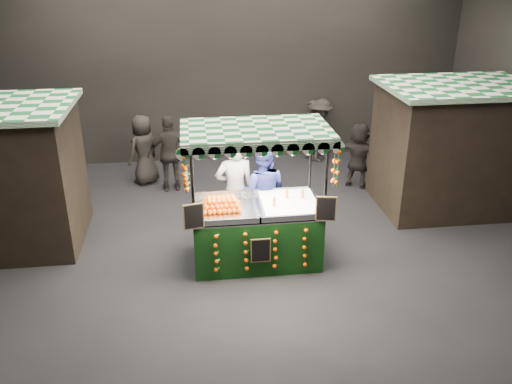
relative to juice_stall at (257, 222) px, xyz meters
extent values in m
plane|color=black|center=(-0.12, 0.27, -0.75)|extent=(12.00, 12.00, 0.00)
cube|color=black|center=(-0.12, 5.27, 1.75)|extent=(12.00, 0.10, 5.00)
cube|color=black|center=(-0.12, -4.73, 1.75)|extent=(12.00, 0.10, 5.00)
cube|color=black|center=(4.28, 1.77, 0.50)|extent=(2.80, 2.00, 2.50)
cube|color=#135824|center=(4.28, 1.77, 1.80)|extent=(3.00, 2.20, 0.10)
cube|color=black|center=(-0.01, 0.04, -0.26)|extent=(2.13, 1.16, 0.97)
cube|color=#AEB0B5|center=(-0.01, 0.04, 0.24)|extent=(2.13, 1.16, 0.04)
cylinder|color=black|center=(-1.04, -0.51, 0.42)|extent=(0.05, 0.05, 2.32)
cylinder|color=black|center=(1.03, -0.51, 0.42)|extent=(0.05, 0.05, 2.32)
cylinder|color=black|center=(-1.04, 0.59, 0.42)|extent=(0.05, 0.05, 2.32)
cylinder|color=black|center=(1.03, 0.59, 0.42)|extent=(0.05, 0.05, 2.32)
cube|color=#135824|center=(-0.01, 0.04, 1.62)|extent=(2.37, 1.40, 0.08)
cube|color=silver|center=(0.57, 0.04, 0.30)|extent=(0.95, 1.05, 0.08)
cube|color=black|center=(-1.05, -0.57, 0.46)|extent=(0.33, 0.09, 0.43)
cube|color=black|center=(1.04, -0.57, 0.46)|extent=(0.33, 0.09, 0.43)
cube|color=black|center=(-0.01, -0.58, -0.21)|extent=(0.33, 0.02, 0.43)
imported|color=gray|center=(-0.28, 0.84, 0.24)|extent=(0.75, 0.52, 1.97)
imported|color=navy|center=(0.22, 0.81, 0.19)|extent=(1.06, 0.93, 1.87)
imported|color=black|center=(-4.12, 3.51, 0.08)|extent=(0.66, 0.50, 1.66)
imported|color=black|center=(3.60, 3.33, 0.06)|extent=(0.97, 0.89, 1.61)
imported|color=black|center=(-1.49, 3.32, 0.12)|extent=(1.05, 0.51, 1.74)
imported|color=black|center=(2.28, 4.78, 0.06)|extent=(1.01, 1.20, 1.62)
imported|color=black|center=(-2.11, 3.83, 0.07)|extent=(0.93, 0.92, 1.63)
imported|color=black|center=(2.74, 2.99, 0.01)|extent=(1.38, 1.22, 1.51)
imported|color=#272320|center=(2.05, 4.87, 0.04)|extent=(0.49, 0.64, 1.57)
camera|label=1|loc=(-1.05, -7.98, 4.13)|focal=37.35mm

